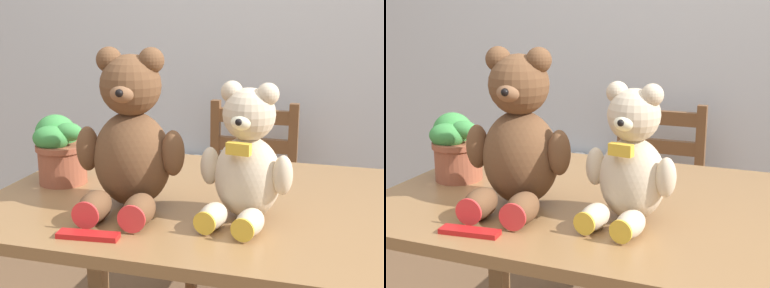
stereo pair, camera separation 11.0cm
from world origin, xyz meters
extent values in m
cube|color=silver|center=(0.00, 1.57, 1.30)|extent=(8.00, 0.04, 2.60)
cylinder|color=silver|center=(-0.82, 1.50, 0.29)|extent=(0.06, 0.06, 0.58)
cylinder|color=silver|center=(-0.75, 1.50, 0.29)|extent=(0.06, 0.06, 0.58)
cylinder|color=silver|center=(-0.68, 1.50, 0.29)|extent=(0.06, 0.06, 0.58)
cylinder|color=silver|center=(-0.62, 1.50, 0.29)|extent=(0.06, 0.06, 0.58)
cylinder|color=silver|center=(-0.55, 1.50, 0.29)|extent=(0.06, 0.06, 0.58)
cylinder|color=silver|center=(-0.48, 1.50, 0.29)|extent=(0.06, 0.06, 0.58)
cylinder|color=silver|center=(-0.41, 1.50, 0.29)|extent=(0.06, 0.06, 0.58)
cylinder|color=silver|center=(-0.35, 1.50, 0.29)|extent=(0.06, 0.06, 0.58)
cylinder|color=silver|center=(-0.28, 1.50, 0.29)|extent=(0.06, 0.06, 0.58)
cylinder|color=silver|center=(-0.21, 1.50, 0.29)|extent=(0.06, 0.06, 0.58)
cube|color=silver|center=(-0.52, 1.50, 0.02)|extent=(0.68, 0.10, 0.04)
cube|color=olive|center=(0.00, 0.42, 0.75)|extent=(1.31, 0.83, 0.03)
cube|color=olive|center=(-0.61, 0.78, 0.37)|extent=(0.06, 0.06, 0.74)
cube|color=brown|center=(-0.12, 1.19, 0.43)|extent=(0.39, 0.43, 0.03)
cube|color=brown|center=(0.05, 1.00, 0.21)|extent=(0.04, 0.04, 0.41)
cube|color=brown|center=(-0.30, 1.00, 0.21)|extent=(0.04, 0.04, 0.41)
cube|color=brown|center=(0.05, 1.39, 0.44)|extent=(0.04, 0.04, 0.87)
cube|color=brown|center=(-0.30, 1.39, 0.44)|extent=(0.04, 0.04, 0.87)
cube|color=brown|center=(-0.12, 1.39, 0.81)|extent=(0.31, 0.03, 0.06)
cube|color=brown|center=(-0.12, 1.39, 0.68)|extent=(0.31, 0.03, 0.06)
ellipsoid|color=brown|center=(-0.25, 0.31, 0.89)|extent=(0.21, 0.18, 0.25)
sphere|color=brown|center=(-0.25, 0.31, 1.08)|extent=(0.15, 0.15, 0.15)
sphere|color=brown|center=(-0.19, 0.31, 1.14)|extent=(0.06, 0.06, 0.06)
sphere|color=brown|center=(-0.30, 0.30, 1.14)|extent=(0.06, 0.06, 0.06)
ellipsoid|color=#8C5F3F|center=(-0.24, 0.25, 1.07)|extent=(0.07, 0.06, 0.05)
sphere|color=black|center=(-0.24, 0.22, 1.07)|extent=(0.02, 0.02, 0.02)
ellipsoid|color=brown|center=(-0.13, 0.29, 0.92)|extent=(0.06, 0.06, 0.12)
ellipsoid|color=brown|center=(-0.36, 0.28, 0.92)|extent=(0.06, 0.06, 0.12)
ellipsoid|color=brown|center=(-0.18, 0.18, 0.80)|extent=(0.08, 0.13, 0.07)
cylinder|color=red|center=(-0.18, 0.13, 0.80)|extent=(0.07, 0.01, 0.07)
ellipsoid|color=brown|center=(-0.29, 0.18, 0.80)|extent=(0.08, 0.13, 0.07)
cylinder|color=red|center=(-0.29, 0.12, 0.80)|extent=(0.07, 0.01, 0.07)
ellipsoid|color=beige|center=(0.05, 0.31, 0.87)|extent=(0.18, 0.16, 0.20)
sphere|color=beige|center=(0.05, 0.31, 1.02)|extent=(0.13, 0.13, 0.13)
sphere|color=beige|center=(0.09, 0.30, 1.07)|extent=(0.05, 0.05, 0.05)
sphere|color=beige|center=(0.01, 0.31, 1.07)|extent=(0.05, 0.05, 0.05)
ellipsoid|color=white|center=(0.04, 0.26, 1.01)|extent=(0.06, 0.06, 0.04)
sphere|color=black|center=(0.04, 0.24, 1.01)|extent=(0.02, 0.02, 0.02)
ellipsoid|color=beige|center=(0.14, 0.28, 0.89)|extent=(0.05, 0.05, 0.09)
ellipsoid|color=beige|center=(-0.04, 0.30, 0.89)|extent=(0.05, 0.05, 0.09)
ellipsoid|color=beige|center=(0.08, 0.20, 0.80)|extent=(0.07, 0.11, 0.06)
cylinder|color=gold|center=(0.07, 0.15, 0.80)|extent=(0.05, 0.01, 0.05)
ellipsoid|color=beige|center=(-0.01, 0.21, 0.80)|extent=(0.07, 0.11, 0.06)
cylinder|color=gold|center=(-0.02, 0.16, 0.80)|extent=(0.05, 0.01, 0.05)
cube|color=gold|center=(0.04, 0.24, 0.95)|extent=(0.06, 0.03, 0.03)
cylinder|color=#9E5138|center=(-0.52, 0.42, 0.82)|extent=(0.14, 0.14, 0.12)
cylinder|color=#9E5138|center=(-0.52, 0.42, 0.87)|extent=(0.15, 0.15, 0.02)
ellipsoid|color=#3D8E42|center=(-0.49, 0.41, 0.92)|extent=(0.08, 0.06, 0.05)
ellipsoid|color=#3D8E42|center=(-0.56, 0.46, 0.90)|extent=(0.13, 0.11, 0.12)
ellipsoid|color=#3D8E42|center=(-0.53, 0.40, 0.91)|extent=(0.11, 0.08, 0.07)
cube|color=red|center=(-0.26, 0.08, 0.77)|extent=(0.14, 0.05, 0.01)
camera|label=1|loc=(0.27, -0.91, 1.25)|focal=50.00mm
camera|label=2|loc=(0.37, -0.87, 1.25)|focal=50.00mm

